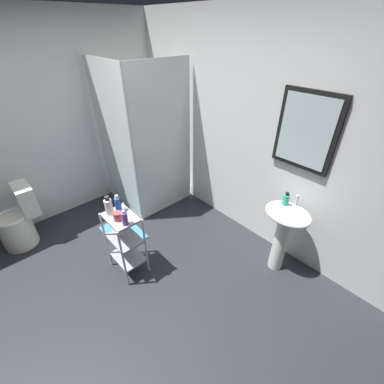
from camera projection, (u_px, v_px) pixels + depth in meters
name	position (u px, v px, depth m)	size (l,w,h in m)	color
ground_plane	(118.00, 298.00, 2.57)	(4.20, 4.20, 0.02)	#25262C
wall_back	(247.00, 134.00, 2.90)	(4.20, 0.14, 2.50)	silver
wall_left	(24.00, 130.00, 3.01)	(0.10, 4.20, 2.50)	silver
shower_stall	(146.00, 173.00, 3.74)	(0.92, 0.92, 2.00)	white
pedestal_sink	(284.00, 227.00, 2.58)	(0.46, 0.37, 0.81)	white
sink_faucet	(297.00, 200.00, 2.49)	(0.03, 0.03, 0.10)	silver
toilet	(19.00, 222.00, 3.05)	(0.37, 0.49, 0.76)	white
storage_cart	(125.00, 239.00, 2.63)	(0.38, 0.28, 0.74)	silver
hand_soap_bottle	(286.00, 199.00, 2.48)	(0.06, 0.06, 0.14)	#2DBC99
lotion_bottle_white	(109.00, 206.00, 2.46)	(0.08, 0.08, 0.20)	white
conditioner_bottle_purple	(125.00, 218.00, 2.33)	(0.06, 0.06, 0.16)	#8151B0
shampoo_bottle_blue	(118.00, 204.00, 2.50)	(0.06, 0.06, 0.18)	blue
rinse_cup	(118.00, 216.00, 2.40)	(0.08, 0.08, 0.09)	#B24742
bath_mat	(123.00, 232.00, 3.35)	(0.60, 0.40, 0.02)	teal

